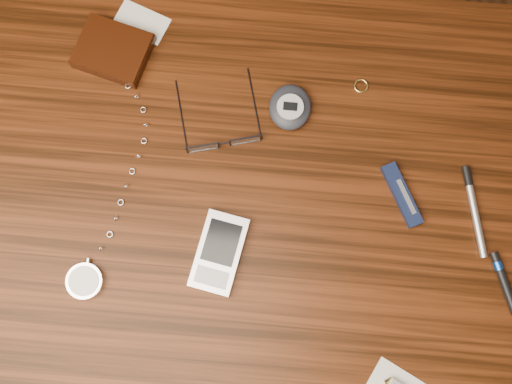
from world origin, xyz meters
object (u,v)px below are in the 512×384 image
eyeglasses (223,140)px  pocket_watch (87,271)px  pedometer (290,107)px  pocket_knife (402,195)px  silver_pen (473,204)px  desk (197,219)px  wallet_and_card (114,50)px  pda_phone (219,253)px

eyeglasses → pocket_watch: (-0.17, -0.20, -0.00)m
pocket_watch → pedometer: size_ratio=5.38×
pocket_watch → pocket_knife: same height
pocket_knife → silver_pen: 0.10m
desk → wallet_and_card: (-0.14, 0.22, 0.11)m
eyeglasses → pocket_knife: (0.26, -0.06, -0.00)m
desk → pda_phone: 0.13m
pocket_watch → pocket_knife: 0.45m
desk → pocket_knife: pocket_knife is taller
silver_pen → eyeglasses: bearing=170.3°
wallet_and_card → pocket_knife: (0.43, -0.18, -0.00)m
eyeglasses → pocket_watch: bearing=-129.8°
pocket_watch → pda_phone: (0.18, 0.04, 0.00)m
wallet_and_card → pda_phone: wallet_and_card is taller
eyeglasses → pedometer: bearing=31.8°
pocket_watch → silver_pen: size_ratio=2.92×
desk → pocket_watch: size_ratio=2.66×
pocket_watch → pocket_knife: size_ratio=4.06×
pocket_knife → silver_pen: pocket_knife is taller
desk → wallet_and_card: wallet_and_card is taller
pda_phone → eyeglasses: bearing=93.4°
pedometer → pocket_knife: size_ratio=0.75×
desk → eyeglasses: size_ratio=7.33×
wallet_and_card → pocket_watch: bearing=-88.9°
wallet_and_card → pocket_watch: wallet_and_card is taller
pocket_watch → pedometer: 0.36m
pedometer → pocket_knife: 0.20m
pocket_knife → silver_pen: size_ratio=0.72×
wallet_and_card → silver_pen: size_ratio=1.10×
wallet_and_card → pedometer: 0.27m
silver_pen → pda_phone: bearing=-164.1°
wallet_and_card → pocket_watch: 0.32m
pda_phone → pocket_watch: bearing=-167.1°
pda_phone → silver_pen: bearing=15.9°
eyeglasses → pda_phone: bearing=-86.6°
pda_phone → wallet_and_card: bearing=123.0°
wallet_and_card → eyeglasses: (0.17, -0.12, -0.00)m
wallet_and_card → pda_phone: size_ratio=1.21×
eyeglasses → pda_phone: size_ratio=1.16×
desk → eyeglasses: eyeglasses is taller
pedometer → pocket_knife: bearing=-34.1°
wallet_and_card → pocket_watch: (0.01, -0.32, -0.00)m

